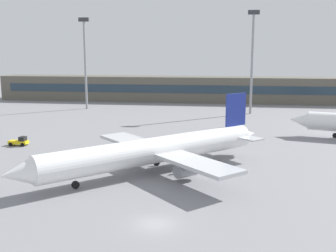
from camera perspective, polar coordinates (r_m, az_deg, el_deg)
name	(u,v)px	position (r m, az deg, el deg)	size (l,w,h in m)	color
ground_plane	(190,141)	(80.63, 3.08, -2.18)	(400.00, 400.00, 0.00)	gray
terminal_building	(206,89)	(146.92, 5.45, 5.21)	(152.58, 12.13, 9.00)	#5B564C
airplane_near	(154,151)	(59.16, -2.02, -3.51)	(33.42, 32.91, 10.72)	white
baggage_tug_yellow	(20,141)	(81.76, -20.27, -2.06)	(3.61, 1.83, 1.75)	yellow
floodlight_tower_west	(85,57)	(129.46, -11.66, 9.51)	(3.20, 0.80, 28.09)	gray
floodlight_tower_east	(252,56)	(118.50, 11.84, 9.73)	(3.20, 0.80, 29.21)	gray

